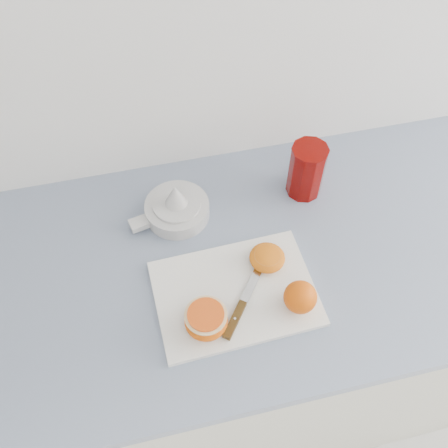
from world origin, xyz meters
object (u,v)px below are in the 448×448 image
(citrus_juicer, at_px, (176,208))
(half_orange, at_px, (206,320))
(counter, at_px, (263,332))
(red_tumbler, at_px, (306,172))
(cutting_board, at_px, (235,293))

(citrus_juicer, bearing_deg, half_orange, -88.43)
(counter, distance_m, citrus_juicer, 0.53)
(counter, relative_size, red_tumbler, 18.84)
(cutting_board, xyz_separation_m, citrus_juicer, (-0.08, 0.23, 0.02))
(cutting_board, bearing_deg, red_tumbler, 46.34)
(counter, xyz_separation_m, cutting_board, (-0.11, -0.09, 0.45))
(counter, distance_m, red_tumbler, 0.54)
(counter, relative_size, citrus_juicer, 13.87)
(counter, bearing_deg, cutting_board, -142.03)
(citrus_juicer, height_order, red_tumbler, red_tumbler)
(half_orange, distance_m, citrus_juicer, 0.29)
(cutting_board, relative_size, citrus_juicer, 1.74)
(cutting_board, height_order, red_tumbler, red_tumbler)
(cutting_board, distance_m, citrus_juicer, 0.24)
(half_orange, height_order, citrus_juicer, citrus_juicer)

